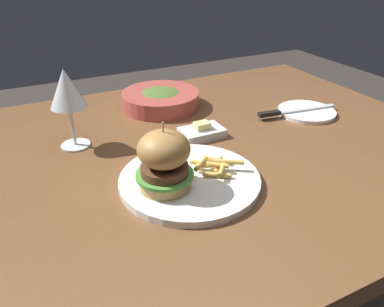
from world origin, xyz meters
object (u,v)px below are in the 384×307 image
Objects in this scene: main_plate at (190,180)px; table_knife at (290,111)px; burger_sandwich at (164,160)px; butter_dish at (202,132)px; soup_bowl at (161,99)px; bread_plate at (307,112)px; wine_glass at (67,90)px.

table_knife is at bearing 24.13° from main_plate.
butter_dish is (0.17, 0.17, -0.06)m from burger_sandwich.
burger_sandwich reaches higher than soup_bowl.
wine_glass is at bearing 171.57° from bread_plate.
table_knife is 0.35m from soup_bowl.
table_knife is at bearing 0.92° from butter_dish.
burger_sandwich is 0.25m from butter_dish.
table_knife is (0.54, -0.08, -0.12)m from wine_glass.
wine_glass reaches higher than table_knife.
butter_dish is at bearing -179.08° from table_knife.
soup_bowl reaches higher than table_knife.
butter_dish is 0.22m from soup_bowl.
bread_plate is at bearing 19.63° from burger_sandwich.
bread_plate is at bearing -8.43° from wine_glass.
soup_bowl is (0.15, 0.39, -0.04)m from burger_sandwich.
bread_plate is at bearing 20.76° from main_plate.
wine_glass is 0.31m from soup_bowl.
burger_sandwich reaches higher than table_knife.
main_plate is at bearing -155.87° from table_knife.
butter_dish is at bearing -17.18° from wine_glass.
butter_dish is (0.11, 0.16, 0.00)m from main_plate.
wine_glass reaches higher than butter_dish.
table_knife reaches higher than main_plate.
main_plate is 0.46m from bread_plate.
bread_plate is 0.05m from table_knife.
wine_glass reaches higher than soup_bowl.
burger_sandwich is 0.56× the size of table_knife.
butter_dish is 0.46× the size of soup_bowl.
wine_glass is (-0.16, 0.25, 0.12)m from main_plate.
table_knife is (-0.05, 0.01, 0.01)m from bread_plate.
bread_plate is (0.59, -0.09, -0.12)m from wine_glass.
bread_plate is (0.43, 0.16, -0.00)m from main_plate.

